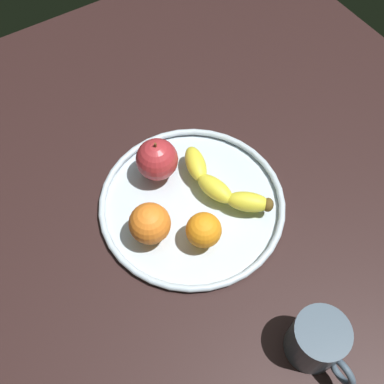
{
  "coord_description": "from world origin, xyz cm",
  "views": [
    {
      "loc": [
        35.49,
        -22.47,
        73.48
      ],
      "look_at": [
        0.0,
        0.0,
        4.8
      ],
      "focal_mm": 42.98,
      "sensor_mm": 36.0,
      "label": 1
    }
  ],
  "objects_px": {
    "fruit_bowl": "(192,203)",
    "orange_center": "(150,224)",
    "apple": "(157,159)",
    "ambient_mug": "(317,341)",
    "orange_back_right": "(204,230)",
    "banana": "(221,185)"
  },
  "relations": [
    {
      "from": "banana",
      "to": "orange_back_right",
      "type": "relative_size",
      "value": 3.28
    },
    {
      "from": "banana",
      "to": "apple",
      "type": "xyz_separation_m",
      "value": [
        -0.1,
        -0.08,
        0.02
      ]
    },
    {
      "from": "banana",
      "to": "ambient_mug",
      "type": "relative_size",
      "value": 1.68
    },
    {
      "from": "fruit_bowl",
      "to": "apple",
      "type": "relative_size",
      "value": 3.98
    },
    {
      "from": "orange_center",
      "to": "ambient_mug",
      "type": "height_order",
      "value": "same"
    },
    {
      "from": "orange_center",
      "to": "orange_back_right",
      "type": "xyz_separation_m",
      "value": [
        0.06,
        0.07,
        -0.01
      ]
    },
    {
      "from": "banana",
      "to": "orange_center",
      "type": "height_order",
      "value": "orange_center"
    },
    {
      "from": "orange_back_right",
      "to": "ambient_mug",
      "type": "distance_m",
      "value": 0.24
    },
    {
      "from": "orange_back_right",
      "to": "apple",
      "type": "bearing_deg",
      "value": 178.51
    },
    {
      "from": "apple",
      "to": "ambient_mug",
      "type": "bearing_deg",
      "value": 5.51
    },
    {
      "from": "fruit_bowl",
      "to": "orange_back_right",
      "type": "xyz_separation_m",
      "value": [
        0.07,
        -0.02,
        0.04
      ]
    },
    {
      "from": "apple",
      "to": "ambient_mug",
      "type": "relative_size",
      "value": 0.72
    },
    {
      "from": "orange_center",
      "to": "ambient_mug",
      "type": "relative_size",
      "value": 0.6
    },
    {
      "from": "apple",
      "to": "orange_back_right",
      "type": "xyz_separation_m",
      "value": [
        0.16,
        -0.0,
        -0.01
      ]
    },
    {
      "from": "orange_back_right",
      "to": "ambient_mug",
      "type": "bearing_deg",
      "value": 10.15
    },
    {
      "from": "fruit_bowl",
      "to": "orange_center",
      "type": "xyz_separation_m",
      "value": [
        0.02,
        -0.09,
        0.04
      ]
    },
    {
      "from": "fruit_bowl",
      "to": "orange_center",
      "type": "bearing_deg",
      "value": -79.56
    },
    {
      "from": "orange_back_right",
      "to": "fruit_bowl",
      "type": "bearing_deg",
      "value": 162.23
    },
    {
      "from": "fruit_bowl",
      "to": "ambient_mug",
      "type": "relative_size",
      "value": 2.86
    },
    {
      "from": "fruit_bowl",
      "to": "orange_back_right",
      "type": "distance_m",
      "value": 0.09
    },
    {
      "from": "fruit_bowl",
      "to": "ambient_mug",
      "type": "distance_m",
      "value": 0.32
    },
    {
      "from": "fruit_bowl",
      "to": "orange_center",
      "type": "distance_m",
      "value": 0.11
    }
  ]
}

